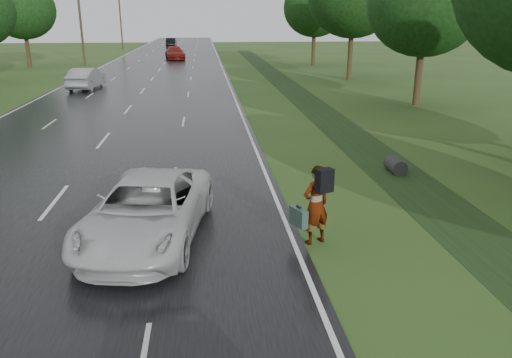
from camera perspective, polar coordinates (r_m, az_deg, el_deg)
name	(u,v)px	position (r m, az deg, el deg)	size (l,w,h in m)	color
road	(157,73)	(52.28, -11.25, 11.79)	(14.00, 180.00, 0.04)	black
edge_stripe_east	(224,72)	(52.12, -3.68, 12.10)	(0.12, 180.00, 0.01)	silver
edge_stripe_west	(88,74)	(53.31, -18.63, 11.35)	(0.12, 180.00, 0.01)	silver
center_line	(157,73)	(52.28, -11.25, 11.82)	(0.12, 180.00, 0.01)	silver
drainage_ditch	(335,123)	(26.95, 8.98, 6.33)	(2.20, 120.00, 0.56)	black
utility_pole_far	(80,19)	(63.33, -19.45, 16.88)	(1.60, 0.26, 10.00)	#3D2A19
utility_pole_distant	(120,18)	(92.84, -15.23, 17.31)	(1.60, 0.26, 10.00)	#3D2A19
tree_east_c	(425,4)	(33.66, 18.80, 18.38)	(7.00, 7.00, 9.29)	#3D2A19
tree_east_f	(315,8)	(60.20, 6.75, 18.84)	(7.20, 7.20, 9.62)	#3D2A19
tree_west_f	(22,10)	(62.88, -25.14, 17.10)	(7.00, 7.00, 9.29)	#3D2A19
pedestrian	(315,204)	(12.30, 6.80, -2.85)	(1.07, 0.84, 2.02)	#A5998C
white_pickup	(147,210)	(12.75, -12.32, -3.47)	(2.59, 5.62, 1.56)	silver
silver_sedan	(86,78)	(41.73, -18.83, 10.83)	(1.71, 4.90, 1.61)	gray
far_car_red	(175,53)	(68.74, -9.25, 14.01)	(2.27, 5.58, 1.62)	maroon
far_car_dark	(171,42)	(98.55, -9.65, 15.15)	(1.72, 4.94, 1.63)	black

